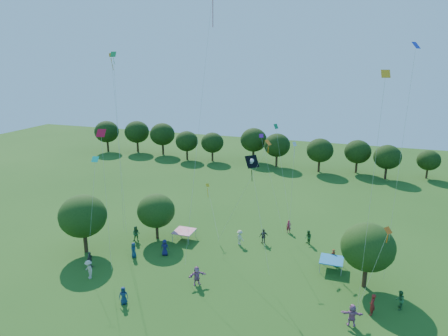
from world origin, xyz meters
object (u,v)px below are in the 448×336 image
near_tree_west (83,216)px  tent_red_stripe (184,231)px  red_high_kite (208,44)px  tent_blue (332,260)px  near_tree_east (368,247)px  pirate_kite (252,163)px  near_tree_north (156,211)px

near_tree_west → tent_red_stripe: (8.70, 6.07, -3.06)m
tent_red_stripe → red_high_kite: bearing=-11.6°
near_tree_west → tent_blue: 25.69m
near_tree_west → near_tree_east: 28.26m
near_tree_west → tent_red_stripe: bearing=34.9°
tent_blue → pirate_kite: (-7.51, -2.55, 9.77)m
near_tree_east → red_high_kite: bearing=170.4°
near_tree_north → near_tree_east: bearing=-6.9°
near_tree_north → tent_blue: 19.57m
near_tree_east → pirate_kite: size_ratio=0.60×
pirate_kite → red_high_kite: 12.25m
near_tree_west → near_tree_north: near_tree_west is taller
red_high_kite → tent_blue: bearing=-2.8°
near_tree_west → pirate_kite: size_ratio=0.62×
red_high_kite → near_tree_north: bearing=-180.0°
near_tree_west → tent_red_stripe: 11.04m
near_tree_west → red_high_kite: size_ratio=0.25×
near_tree_east → pirate_kite: (-10.58, -0.46, 6.88)m
near_tree_west → near_tree_east: (28.13, 2.66, -0.17)m
near_tree_west → tent_blue: size_ratio=2.88×
tent_red_stripe → pirate_kite: bearing=-23.6°
near_tree_east → red_high_kite: (-16.05, 2.71, 17.37)m
near_tree_west → red_high_kite: red_high_kite is taller
near_tree_north → pirate_kite: (11.90, -3.17, 7.41)m
near_tree_north → tent_blue: bearing=-1.8°
near_tree_west → pirate_kite: pirate_kite is taller
tent_red_stripe → pirate_kite: size_ratio=0.22×
near_tree_west → near_tree_east: size_ratio=1.04×
near_tree_east → tent_red_stripe: bearing=170.1°
pirate_kite → near_tree_north: bearing=165.1°
tent_red_stripe → pirate_kite: pirate_kite is taller
tent_red_stripe → near_tree_east: bearing=-9.9°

